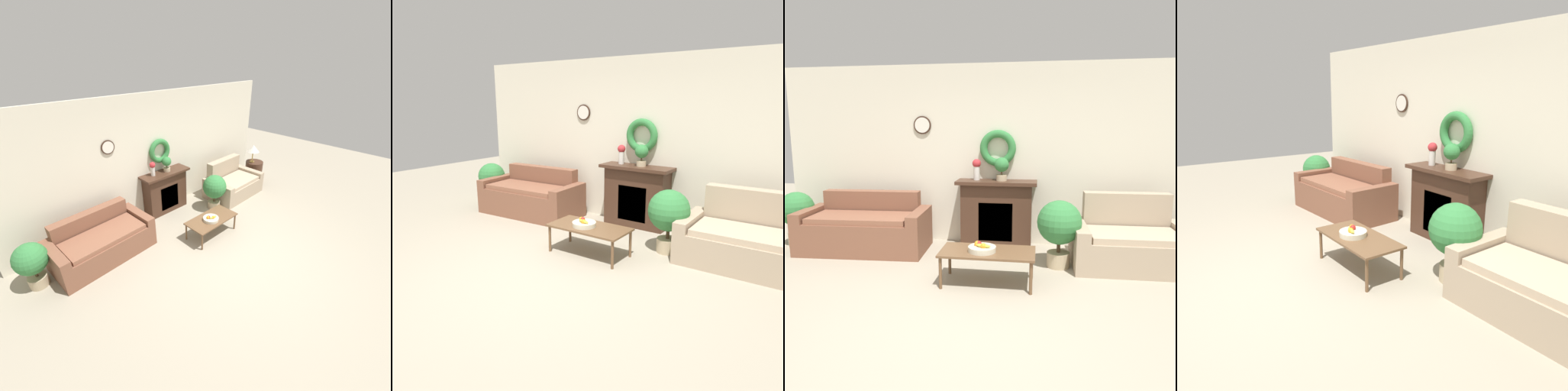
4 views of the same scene
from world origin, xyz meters
TOP-DOWN VIEW (x-y plane):
  - ground_plane at (0.00, 0.00)m, footprint 16.00×16.00m
  - wall_back at (-0.00, 2.67)m, footprint 6.80×0.18m
  - fireplace at (-0.00, 2.47)m, footprint 1.18×0.41m
  - couch_left at (-1.87, 2.00)m, footprint 1.85×0.97m
  - loveseat_right at (1.80, 1.89)m, footprint 1.48×0.96m
  - coffee_table at (0.06, 1.04)m, footprint 1.07×0.53m
  - fruit_bowl at (0.00, 1.00)m, footprint 0.32×0.32m
  - vase_on_mantel_left at (-0.30, 2.48)m, footprint 0.13×0.13m
  - potted_plant_on_mantel at (0.07, 2.46)m, footprint 0.21×0.21m
  - potted_plant_floor_by_couch at (-2.99, 2.06)m, footprint 0.52×0.52m
  - potted_plant_floor_by_loveseat at (0.89, 1.70)m, footprint 0.56×0.56m

SIDE VIEW (x-z plane):
  - ground_plane at x=0.00m, z-range 0.00..0.00m
  - loveseat_right at x=1.80m, z-range -0.15..0.76m
  - couch_left at x=-1.87m, z-range -0.10..0.72m
  - coffee_table at x=0.06m, z-range 0.16..0.55m
  - fruit_bowl at x=0.00m, z-range 0.37..0.49m
  - fireplace at x=0.00m, z-range 0.01..1.01m
  - potted_plant_floor_by_couch at x=-2.99m, z-range 0.10..0.92m
  - potted_plant_floor_by_loveseat at x=0.89m, z-range 0.11..0.98m
  - vase_on_mantel_left at x=-0.30m, z-range 1.03..1.34m
  - potted_plant_on_mantel at x=0.07m, z-range 1.03..1.38m
  - wall_back at x=0.00m, z-range 0.00..2.70m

